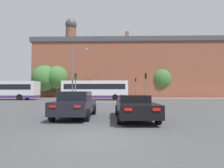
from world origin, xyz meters
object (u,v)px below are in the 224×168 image
traffic_light_far_left (88,85)px  traffic_light_near_right (146,82)px  traffic_light_near_left (76,83)px  street_lamp_junction (75,69)px  traffic_light_far_right (136,84)px  pedestrian_waiting (95,93)px  bus_crossing_trailing (2,90)px  car_saloon_left (76,104)px  car_roadster_right (134,107)px  bus_crossing_lead (95,90)px

traffic_light_far_left → traffic_light_near_right: bearing=-51.3°
traffic_light_near_left → street_lamp_junction: bearing=111.3°
traffic_light_far_right → pedestrian_waiting: bearing=177.4°
pedestrian_waiting → bus_crossing_trailing: bearing=125.7°
traffic_light_near_left → traffic_light_near_right: traffic_light_near_right is taller
car_saloon_left → traffic_light_far_left: traffic_light_far_left is taller
traffic_light_near_right → traffic_light_near_left: bearing=-178.7°
car_saloon_left → traffic_light_far_left: 27.22m
street_lamp_junction → traffic_light_far_right: bearing=51.2°
car_roadster_right → bus_crossing_trailing: size_ratio=0.40×
car_roadster_right → traffic_light_far_left: size_ratio=1.23×
car_roadster_right → bus_crossing_lead: bearing=101.2°
car_saloon_left → traffic_light_far_right: traffic_light_far_right is taller
bus_crossing_lead → street_lamp_junction: street_lamp_junction is taller
pedestrian_waiting → traffic_light_far_right: bearing=-83.6°
traffic_light_far_left → street_lamp_junction: size_ratio=0.52×
bus_crossing_trailing → traffic_light_far_right: 25.14m
traffic_light_far_right → street_lamp_junction: size_ratio=0.56×
traffic_light_near_left → traffic_light_far_right: bearing=52.5°
bus_crossing_lead → pedestrian_waiting: bearing=7.4°
traffic_light_far_right → traffic_light_far_left: bearing=179.7°
bus_crossing_lead → traffic_light_far_left: 7.62m
bus_crossing_trailing → car_saloon_left: bearing=-138.2°
street_lamp_junction → bus_crossing_lead: bearing=67.2°
pedestrian_waiting → traffic_light_far_left: bearing=112.6°
car_roadster_right → pedestrian_waiting: pedestrian_waiting is taller
car_saloon_left → bus_crossing_lead: 19.80m
bus_crossing_lead → traffic_light_near_right: bearing=-125.4°
traffic_light_near_right → street_lamp_junction: (-10.03, 0.19, 1.98)m
bus_crossing_trailing → traffic_light_near_left: traffic_light_near_left is taller
traffic_light_far_right → pedestrian_waiting: size_ratio=2.43×
bus_crossing_trailing → pedestrian_waiting: (15.28, 7.68, -0.68)m
traffic_light_near_right → traffic_light_far_left: size_ratio=1.01×
bus_crossing_lead → traffic_light_near_right: traffic_light_near_right is taller
traffic_light_near_left → car_saloon_left: bearing=-76.7°
street_lamp_junction → pedestrian_waiting: (1.27, 12.85, -3.68)m
car_saloon_left → bus_crossing_trailing: 26.25m
car_saloon_left → traffic_light_far_left: (-3.62, 26.90, 1.95)m
traffic_light_far_right → car_saloon_left: bearing=-103.7°
car_roadster_right → traffic_light_near_left: (-6.72, 14.51, 2.04)m
bus_crossing_lead → bus_crossing_trailing: (-16.26, -0.17, -0.03)m
traffic_light_near_left → traffic_light_far_left: (-0.32, 12.92, 0.01)m
traffic_light_near_left → street_lamp_junction: size_ratio=0.52×
traffic_light_near_right → car_saloon_left: bearing=-114.8°
traffic_light_near_right → traffic_light_far_right: bearing=90.1°
car_saloon_left → traffic_light_far_left: bearing=98.1°
bus_crossing_trailing → traffic_light_near_right: traffic_light_near_right is taller
bus_crossing_trailing → street_lamp_junction: 15.24m
car_saloon_left → bus_crossing_trailing: size_ratio=0.35×
car_saloon_left → bus_crossing_trailing: bearing=132.2°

